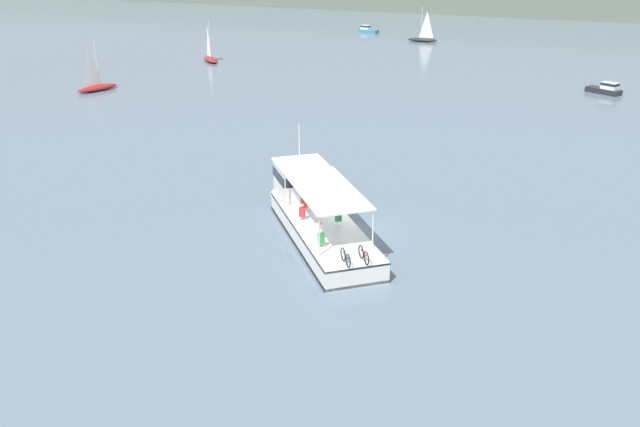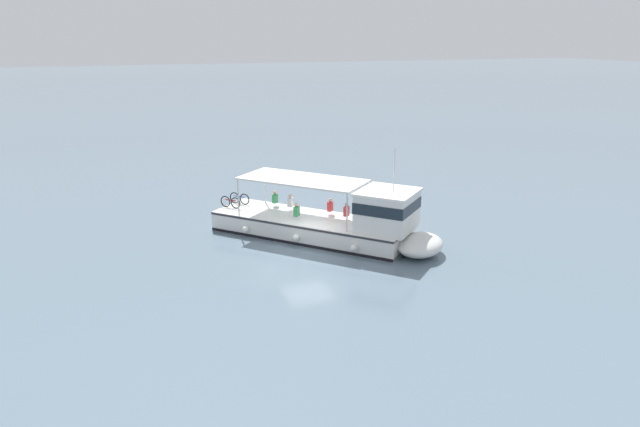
{
  "view_description": "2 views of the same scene",
  "coord_description": "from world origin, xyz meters",
  "px_view_note": "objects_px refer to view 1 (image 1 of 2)",
  "views": [
    {
      "loc": [
        12.53,
        -31.09,
        14.99
      ],
      "look_at": [
        -1.2,
        -1.38,
        1.4
      ],
      "focal_mm": 36.88,
      "sensor_mm": 36.0,
      "label": 1
    },
    {
      "loc": [
        9.58,
        26.75,
        10.58
      ],
      "look_at": [
        -1.2,
        -1.38,
        1.4
      ],
      "focal_mm": 33.08,
      "sensor_mm": 36.0,
      "label": 2
    }
  ],
  "objects_px": {
    "sailboat_far_right": "(423,38)",
    "sailboat_off_bow": "(97,86)",
    "motorboat_outer_anchorage": "(367,30)",
    "motorboat_near_port": "(606,89)",
    "sailboat_off_stern": "(210,58)",
    "ferry_main": "(315,213)"
  },
  "relations": [
    {
      "from": "sailboat_far_right",
      "to": "sailboat_off_bow",
      "type": "height_order",
      "value": "same"
    },
    {
      "from": "motorboat_near_port",
      "to": "sailboat_far_right",
      "type": "relative_size",
      "value": 0.7
    },
    {
      "from": "motorboat_outer_anchorage",
      "to": "motorboat_near_port",
      "type": "relative_size",
      "value": 1.0
    },
    {
      "from": "sailboat_far_right",
      "to": "sailboat_off_bow",
      "type": "bearing_deg",
      "value": -112.46
    },
    {
      "from": "motorboat_outer_anchorage",
      "to": "motorboat_near_port",
      "type": "distance_m",
      "value": 55.08
    },
    {
      "from": "ferry_main",
      "to": "sailboat_off_stern",
      "type": "xyz_separation_m",
      "value": [
        -36.59,
        44.65,
        -0.48
      ]
    },
    {
      "from": "motorboat_outer_anchorage",
      "to": "sailboat_off_stern",
      "type": "bearing_deg",
      "value": -102.66
    },
    {
      "from": "motorboat_near_port",
      "to": "sailboat_far_right",
      "type": "height_order",
      "value": "sailboat_far_right"
    },
    {
      "from": "sailboat_off_stern",
      "to": "sailboat_far_right",
      "type": "xyz_separation_m",
      "value": [
        20.53,
        30.36,
        0.0
      ]
    },
    {
      "from": "ferry_main",
      "to": "sailboat_off_stern",
      "type": "height_order",
      "value": "sailboat_off_stern"
    },
    {
      "from": "ferry_main",
      "to": "motorboat_near_port",
      "type": "xyz_separation_m",
      "value": [
        12.87,
        45.2,
        -0.47
      ]
    },
    {
      "from": "motorboat_outer_anchorage",
      "to": "sailboat_off_bow",
      "type": "xyz_separation_m",
      "value": [
        -9.03,
        -58.15,
        -0.0
      ]
    },
    {
      "from": "sailboat_off_stern",
      "to": "sailboat_far_right",
      "type": "bearing_deg",
      "value": 55.93
    },
    {
      "from": "sailboat_off_stern",
      "to": "motorboat_outer_anchorage",
      "type": "bearing_deg",
      "value": 77.34
    },
    {
      "from": "motorboat_near_port",
      "to": "sailboat_off_bow",
      "type": "height_order",
      "value": "sailboat_off_bow"
    },
    {
      "from": "sailboat_off_stern",
      "to": "sailboat_off_bow",
      "type": "bearing_deg",
      "value": -91.84
    },
    {
      "from": "motorboat_near_port",
      "to": "sailboat_off_bow",
      "type": "distance_m",
      "value": 54.54
    },
    {
      "from": "motorboat_outer_anchorage",
      "to": "sailboat_far_right",
      "type": "relative_size",
      "value": 0.7
    },
    {
      "from": "ferry_main",
      "to": "sailboat_far_right",
      "type": "height_order",
      "value": "sailboat_far_right"
    },
    {
      "from": "motorboat_near_port",
      "to": "ferry_main",
      "type": "bearing_deg",
      "value": -105.9
    },
    {
      "from": "motorboat_outer_anchorage",
      "to": "motorboat_near_port",
      "type": "bearing_deg",
      "value": -41.74
    },
    {
      "from": "sailboat_off_stern",
      "to": "ferry_main",
      "type": "bearing_deg",
      "value": -50.67
    }
  ]
}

